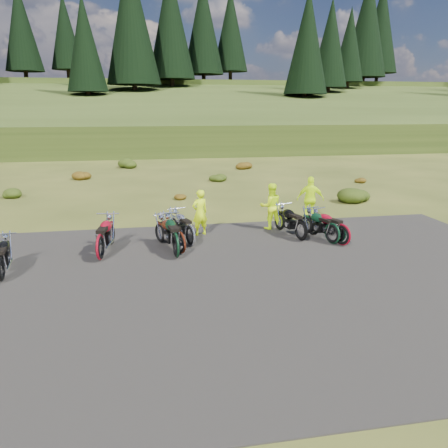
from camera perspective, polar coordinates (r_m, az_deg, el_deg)
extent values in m
plane|color=#3A4416|center=(13.95, -1.24, -4.40)|extent=(300.00, 300.00, 0.00)
cube|color=black|center=(12.11, 0.26, -7.51)|extent=(20.00, 12.00, 0.04)
cube|color=#2F4115|center=(123.10, -9.58, 12.72)|extent=(300.00, 90.00, 9.17)
cylinder|color=black|center=(84.29, -24.42, 17.09)|extent=(0.70, 0.70, 2.20)
cone|color=black|center=(85.11, -25.03, 22.37)|extent=(6.16, 6.16, 14.00)
cylinder|color=black|center=(89.12, -19.62, 17.87)|extent=(0.70, 0.70, 2.20)
cone|color=black|center=(89.89, -20.06, 22.57)|extent=(5.72, 5.72, 13.00)
cylinder|color=black|center=(63.38, -17.23, 15.37)|extent=(0.70, 0.70, 2.20)
cone|color=black|center=(63.87, -17.74, 21.56)|extent=(5.28, 5.28, 12.00)
cylinder|color=black|center=(69.04, -11.57, 16.64)|extent=(0.70, 0.70, 2.20)
cone|color=black|center=(70.06, -12.04, 24.75)|extent=(7.92, 7.92, 18.00)
cylinder|color=black|center=(75.24, -6.76, 17.60)|extent=(0.70, 0.70, 2.20)
cone|color=black|center=(76.25, -6.99, 24.67)|extent=(7.48, 7.48, 17.00)
cylinder|color=black|center=(81.87, -2.66, 18.31)|extent=(0.70, 0.70, 2.20)
cone|color=black|center=(82.85, -2.74, 24.46)|extent=(7.04, 7.04, 16.00)
cylinder|color=black|center=(88.83, 0.83, 18.71)|extent=(0.70, 0.70, 2.20)
cone|color=black|center=(89.75, 0.85, 24.07)|extent=(6.60, 6.60, 15.00)
cylinder|color=black|center=(66.15, 10.49, 15.57)|extent=(0.70, 0.70, 2.20)
cone|color=black|center=(66.72, 10.83, 22.36)|extent=(6.16, 6.16, 14.00)
cylinder|color=black|center=(73.97, 13.38, 16.27)|extent=(0.70, 0.70, 2.20)
cone|color=black|center=(74.54, 13.75, 21.95)|extent=(5.72, 5.72, 13.00)
cylinder|color=black|center=(81.94, 15.72, 16.81)|extent=(0.70, 0.70, 2.20)
cone|color=black|center=(82.50, 16.09, 21.59)|extent=(5.28, 5.28, 12.00)
cylinder|color=black|center=(90.02, 17.66, 17.23)|extent=(0.70, 0.70, 2.20)
cone|color=black|center=(91.05, 18.20, 23.44)|extent=(7.92, 7.92, 18.00)
cylinder|color=black|center=(98.19, 19.29, 17.57)|extent=(0.70, 0.70, 2.20)
cone|color=black|center=(99.17, 19.79, 22.98)|extent=(7.48, 7.48, 17.00)
ellipsoid|color=#1C330C|center=(25.67, -26.12, 3.78)|extent=(1.03, 1.03, 0.61)
ellipsoid|color=#5A2C0B|center=(30.19, -18.20, 6.20)|extent=(1.30, 1.30, 0.77)
ellipsoid|color=#1C330C|center=(35.17, -12.38, 7.89)|extent=(1.56, 1.56, 0.92)
ellipsoid|color=#5A2C0B|center=(22.69, -5.93, 3.75)|extent=(0.77, 0.77, 0.45)
ellipsoid|color=#1C330C|center=(28.21, -0.89, 6.21)|extent=(1.03, 1.03, 0.61)
ellipsoid|color=#5A2C0B|center=(33.90, 2.51, 7.83)|extent=(1.30, 1.30, 0.77)
ellipsoid|color=#1C330C|center=(22.99, 16.71, 3.94)|extent=(1.56, 1.56, 0.92)
ellipsoid|color=#5A2C0B|center=(28.98, 17.14, 5.63)|extent=(0.77, 0.77, 0.45)
imported|color=#CFF50C|center=(16.10, -3.17, 1.40)|extent=(0.73, 0.61, 1.71)
imported|color=#CFF50C|center=(17.03, 6.12, 2.24)|extent=(0.89, 0.71, 1.79)
imported|color=#CFF50C|center=(18.40, 11.21, 3.13)|extent=(1.18, 0.76, 1.87)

